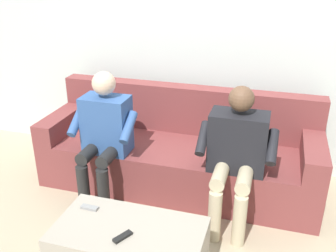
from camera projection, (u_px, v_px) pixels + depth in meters
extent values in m
plane|color=tan|center=(154.00, 229.00, 2.94)|extent=(8.00, 8.00, 0.00)
cube|color=silver|center=(196.00, 23.00, 3.50)|extent=(5.49, 0.06, 2.79)
cube|color=brown|center=(175.00, 169.00, 3.38)|extent=(2.09, 0.64, 0.41)
cube|color=brown|center=(187.00, 129.00, 3.64)|extent=(2.46, 0.17, 0.86)
cube|color=brown|center=(310.00, 179.00, 3.04)|extent=(0.19, 0.64, 0.60)
cube|color=brown|center=(63.00, 144.00, 3.64)|extent=(0.19, 0.64, 0.60)
cube|color=black|center=(238.00, 142.00, 2.89)|extent=(0.44, 0.25, 0.47)
sphere|color=brown|center=(241.00, 99.00, 2.75)|extent=(0.19, 0.19, 0.19)
cylinder|color=#C6B793|center=(245.00, 176.00, 2.77)|extent=(0.11, 0.38, 0.11)
cylinder|color=#C6B793|center=(221.00, 173.00, 2.82)|extent=(0.11, 0.38, 0.11)
cylinder|color=#C6B793|center=(239.00, 221.00, 2.71)|extent=(0.10, 0.10, 0.41)
cylinder|color=#C6B793|center=(215.00, 216.00, 2.76)|extent=(0.10, 0.10, 0.41)
cylinder|color=black|center=(272.00, 147.00, 2.74)|extent=(0.08, 0.27, 0.22)
cylinder|color=black|center=(203.00, 138.00, 2.88)|extent=(0.08, 0.27, 0.22)
cube|color=#335693|center=(107.00, 125.00, 3.17)|extent=(0.39, 0.24, 0.49)
sphere|color=beige|center=(104.00, 83.00, 3.03)|extent=(0.19, 0.19, 0.19)
cylinder|color=black|center=(110.00, 154.00, 3.08)|extent=(0.11, 0.32, 0.11)
cylinder|color=black|center=(90.00, 152.00, 3.13)|extent=(0.11, 0.32, 0.11)
cylinder|color=black|center=(104.00, 192.00, 3.05)|extent=(0.10, 0.10, 0.41)
cylinder|color=black|center=(84.00, 188.00, 3.10)|extent=(0.10, 0.10, 0.41)
cylinder|color=#335693|center=(129.00, 127.00, 3.03)|extent=(0.08, 0.27, 0.22)
cylinder|color=#335693|center=(77.00, 121.00, 3.15)|extent=(0.08, 0.27, 0.22)
cube|color=gray|center=(90.00, 208.00, 2.53)|extent=(0.12, 0.05, 0.02)
cube|color=black|center=(122.00, 237.00, 2.26)|extent=(0.10, 0.13, 0.02)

